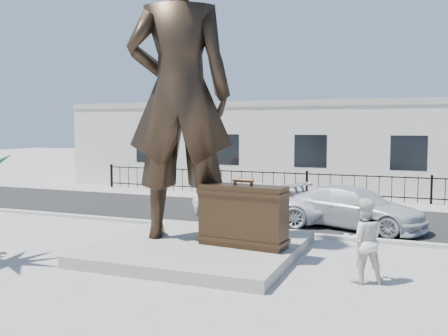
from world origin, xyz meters
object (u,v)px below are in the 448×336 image
object	(u,v)px
tourist	(364,240)
statue	(179,94)
suitcase	(243,216)
car_white	(262,202)

from	to	relation	value
tourist	statue	bearing A→B (deg)	-34.33
suitcase	tourist	bearing A→B (deg)	-11.54
tourist	car_white	bearing A→B (deg)	-74.63
tourist	suitcase	bearing A→B (deg)	-37.02
suitcase	car_white	bearing A→B (deg)	107.16
tourist	car_white	size ratio (longest dim) A/B	0.39
statue	car_white	xyz separation A→B (m)	(1.03, 4.57, -3.65)
suitcase	car_white	size ratio (longest dim) A/B	0.47
tourist	car_white	world-z (taller)	tourist
statue	tourist	distance (m)	6.34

